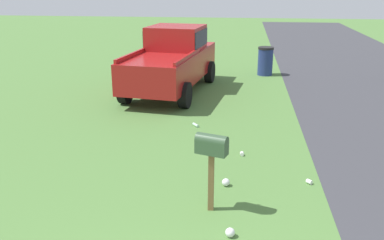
{
  "coord_description": "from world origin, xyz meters",
  "views": [
    {
      "loc": [
        -2.51,
        -0.51,
        3.53
      ],
      "look_at": [
        4.63,
        0.38,
        1.12
      ],
      "focal_mm": 39.28,
      "sensor_mm": 36.0,
      "label": 1
    }
  ],
  "objects": [
    {
      "name": "pickup_truck",
      "position": [
        11.01,
        1.81,
        1.1
      ],
      "size": [
        5.25,
        2.64,
        2.09
      ],
      "rotation": [
        0.0,
        0.0,
        -0.13
      ],
      "color": "maroon",
      "rests_on": "ground"
    },
    {
      "name": "litter_cup_midfield_a",
      "position": [
        5.74,
        -0.55,
        0.04
      ],
      "size": [
        0.1,
        0.08,
        0.08
      ],
      "primitive_type": "cylinder",
      "rotation": [
        0.0,
        1.57,
        0.0
      ],
      "color": "white",
      "rests_on": "ground"
    },
    {
      "name": "litter_cup_far_scatter",
      "position": [
        4.59,
        -1.78,
        0.04
      ],
      "size": [
        0.13,
        0.13,
        0.08
      ],
      "primitive_type": "cylinder",
      "rotation": [
        0.0,
        1.57,
        0.79
      ],
      "color": "white",
      "rests_on": "ground"
    },
    {
      "name": "mailbox",
      "position": [
        3.48,
        -0.07,
        1.03
      ],
      "size": [
        0.35,
        0.53,
        1.29
      ],
      "rotation": [
        0.0,
        0.0,
        -0.32
      ],
      "color": "brown",
      "rests_on": "ground"
    },
    {
      "name": "trash_bin",
      "position": [
        13.85,
        -1.34,
        0.55
      ],
      "size": [
        0.6,
        0.6,
        1.09
      ],
      "color": "navy",
      "rests_on": "ground"
    },
    {
      "name": "litter_bottle_midfield_b",
      "position": [
        7.48,
        0.64,
        0.04
      ],
      "size": [
        0.22,
        0.19,
        0.07
      ],
      "primitive_type": "cylinder",
      "rotation": [
        0.0,
        1.57,
        3.78
      ],
      "color": "#B2D8BF",
      "rests_on": "ground"
    },
    {
      "name": "litter_bag_near_hydrant",
      "position": [
        2.74,
        -0.41,
        0.07
      ],
      "size": [
        0.14,
        0.14,
        0.14
      ],
      "primitive_type": "sphere",
      "color": "silver",
      "rests_on": "ground"
    },
    {
      "name": "litter_bag_by_mailbox",
      "position": [
        4.32,
        -0.28,
        0.07
      ],
      "size": [
        0.14,
        0.14,
        0.14
      ],
      "primitive_type": "sphere",
      "color": "silver",
      "rests_on": "ground"
    }
  ]
}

